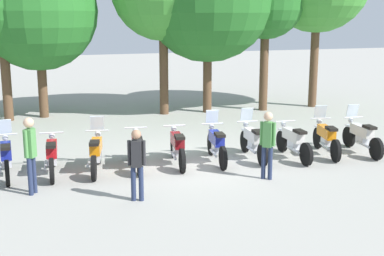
# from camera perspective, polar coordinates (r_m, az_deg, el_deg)

# --- Properties ---
(ground_plane) EXTENTS (80.00, 80.00, 0.00)m
(ground_plane) POSITION_cam_1_polar(r_m,az_deg,el_deg) (14.63, 0.62, -3.84)
(ground_plane) COLOR #9E9B93
(motorcycle_0) EXTENTS (0.62, 2.19, 1.37)m
(motorcycle_0) POSITION_cam_1_polar(r_m,az_deg,el_deg) (14.18, -19.46, -2.93)
(motorcycle_0) COLOR black
(motorcycle_0) RESTS_ON ground_plane
(motorcycle_1) EXTENTS (0.62, 2.19, 0.99)m
(motorcycle_1) POSITION_cam_1_polar(r_m,az_deg,el_deg) (14.02, -14.92, -2.86)
(motorcycle_1) COLOR black
(motorcycle_1) RESTS_ON ground_plane
(motorcycle_2) EXTENTS (0.78, 2.16, 1.37)m
(motorcycle_2) POSITION_cam_1_polar(r_m,az_deg,el_deg) (14.02, -10.34, -2.57)
(motorcycle_2) COLOR black
(motorcycle_2) RESTS_ON ground_plane
(motorcycle_3) EXTENTS (0.71, 2.18, 0.99)m
(motorcycle_3) POSITION_cam_1_polar(r_m,az_deg,el_deg) (14.23, -5.95, -2.28)
(motorcycle_3) COLOR black
(motorcycle_3) RESTS_ON ground_plane
(motorcycle_4) EXTENTS (0.68, 2.18, 0.99)m
(motorcycle_4) POSITION_cam_1_polar(r_m,az_deg,el_deg) (14.44, -1.59, -2.00)
(motorcycle_4) COLOR black
(motorcycle_4) RESTS_ON ground_plane
(motorcycle_5) EXTENTS (0.69, 2.18, 1.37)m
(motorcycle_5) POSITION_cam_1_polar(r_m,az_deg,el_deg) (14.70, 2.65, -1.69)
(motorcycle_5) COLOR black
(motorcycle_5) RESTS_ON ground_plane
(motorcycle_6) EXTENTS (0.64, 2.19, 1.37)m
(motorcycle_6) POSITION_cam_1_polar(r_m,az_deg,el_deg) (15.11, 6.61, -1.38)
(motorcycle_6) COLOR black
(motorcycle_6) RESTS_ON ground_plane
(motorcycle_7) EXTENTS (0.62, 2.19, 0.99)m
(motorcycle_7) POSITION_cam_1_polar(r_m,az_deg,el_deg) (15.31, 10.90, -1.39)
(motorcycle_7) COLOR black
(motorcycle_7) RESTS_ON ground_plane
(motorcycle_8) EXTENTS (0.78, 2.16, 1.37)m
(motorcycle_8) POSITION_cam_1_polar(r_m,az_deg,el_deg) (15.93, 14.30, -0.97)
(motorcycle_8) COLOR black
(motorcycle_8) RESTS_ON ground_plane
(motorcycle_9) EXTENTS (0.63, 2.19, 1.37)m
(motorcycle_9) POSITION_cam_1_polar(r_m,az_deg,el_deg) (16.41, 17.88, -0.80)
(motorcycle_9) COLOR black
(motorcycle_9) RESTS_ON ground_plane
(person_0) EXTENTS (0.40, 0.27, 1.62)m
(person_0) POSITION_cam_1_polar(r_m,az_deg,el_deg) (11.59, -6.00, -3.46)
(person_0) COLOR #232D4C
(person_0) RESTS_ON ground_plane
(person_1) EXTENTS (0.33, 0.38, 1.79)m
(person_1) POSITION_cam_1_polar(r_m,az_deg,el_deg) (12.47, -17.10, -2.20)
(person_1) COLOR #232D4C
(person_1) RESTS_ON ground_plane
(person_2) EXTENTS (0.35, 0.32, 1.72)m
(person_2) POSITION_cam_1_polar(r_m,az_deg,el_deg) (13.15, 8.18, -1.29)
(person_2) COLOR #232D4C
(person_2) RESTS_ON ground_plane
(tree_1) EXTENTS (3.33, 3.33, 5.92)m
(tree_1) POSITION_cam_1_polar(r_m,az_deg,el_deg) (21.25, -19.98, 12.02)
(tree_1) COLOR brown
(tree_1) RESTS_ON ground_plane
(tree_2) EXTENTS (4.58, 4.58, 6.44)m
(tree_2) POSITION_cam_1_polar(r_m,az_deg,el_deg) (21.53, -16.32, 12.04)
(tree_2) COLOR brown
(tree_2) RESTS_ON ground_plane
(tree_5) EXTENTS (3.22, 3.22, 6.21)m
(tree_5) POSITION_cam_1_polar(r_m,az_deg,el_deg) (22.49, 8.00, 13.46)
(tree_5) COLOR brown
(tree_5) RESTS_ON ground_plane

